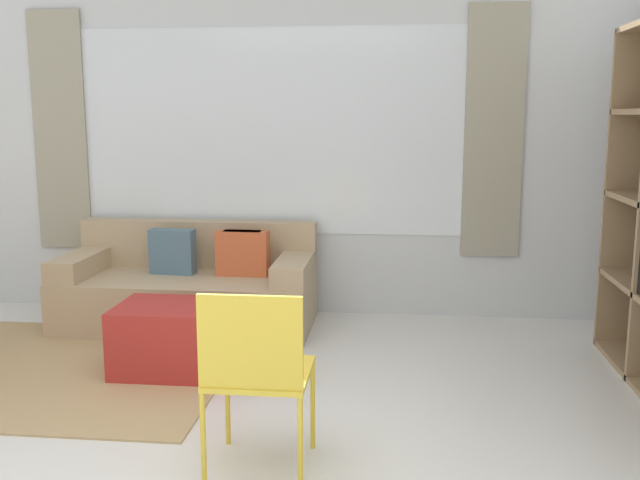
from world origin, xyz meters
The scene contains 5 objects.
wall_back centered at (0.00, 3.21, 1.36)m, with size 6.84×0.11×2.70m.
area_rug centered at (-1.24, 1.68, 0.01)m, with size 2.43×1.85×0.01m, color tan.
couch_main centered at (-0.55, 2.73, 0.29)m, with size 1.87×0.87×0.76m.
ottoman centered at (-0.32, 1.72, 0.22)m, with size 0.78×0.52×0.43m.
folding_chair centered at (0.41, 0.48, 0.52)m, with size 0.44×0.46×0.86m.
Camera 1 is at (1.00, -2.40, 1.59)m, focal length 40.00 mm.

